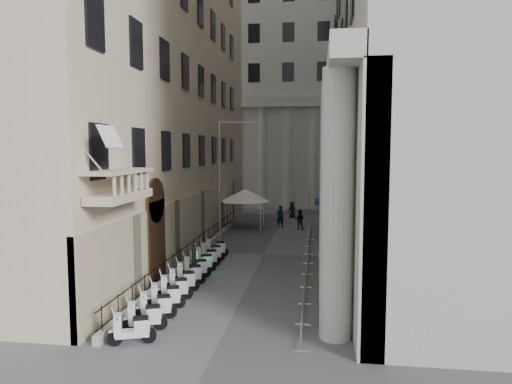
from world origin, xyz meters
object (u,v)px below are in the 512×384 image
at_px(info_kiosk, 194,261).
at_px(pedestrian_a, 280,216).
at_px(security_tent, 245,195).
at_px(pedestrian_b, 300,220).
at_px(street_lamp, 225,170).
at_px(scooter_0, 133,344).

distance_m(info_kiosk, pedestrian_a, 16.84).
distance_m(security_tent, info_kiosk, 15.69).
height_order(pedestrian_a, pedestrian_b, pedestrian_a).
bearing_deg(security_tent, street_lamp, -95.39).
bearing_deg(info_kiosk, pedestrian_a, 58.77).
relative_size(scooter_0, pedestrian_b, 0.86).
distance_m(security_tent, street_lamp, 6.76).
xyz_separation_m(security_tent, pedestrian_a, (3.04, 0.94, -1.97)).
relative_size(street_lamp, info_kiosk, 5.65).
xyz_separation_m(scooter_0, pedestrian_a, (3.28, 25.70, 1.00)).
relative_size(scooter_0, pedestrian_a, 0.75).
distance_m(street_lamp, pedestrian_a, 9.23).
height_order(info_kiosk, pedestrian_a, pedestrian_a).
bearing_deg(street_lamp, pedestrian_a, 44.59).
bearing_deg(info_kiosk, pedestrian_b, 52.09).
distance_m(scooter_0, info_kiosk, 9.26).
bearing_deg(street_lamp, info_kiosk, -107.74).
xyz_separation_m(street_lamp, pedestrian_a, (3.63, 7.18, -4.52)).
distance_m(scooter_0, security_tent, 24.94).
xyz_separation_m(street_lamp, info_kiosk, (0.14, -9.29, -4.70)).
distance_m(security_tent, pedestrian_a, 3.74).
bearing_deg(scooter_0, info_kiosk, -18.80).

